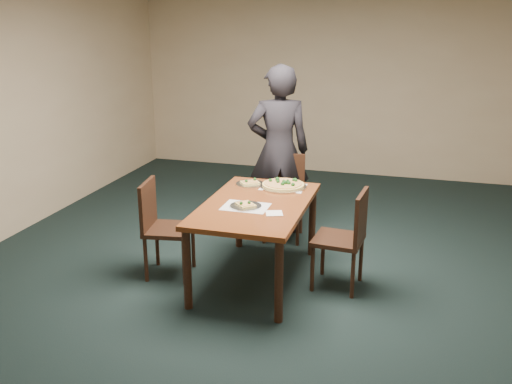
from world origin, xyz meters
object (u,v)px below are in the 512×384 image
(chair_left, at_px, (160,223))
(pizza_pan, at_px, (283,185))
(chair_far, at_px, (284,191))
(slice_plate_far, at_px, (250,183))
(diner, at_px, (279,151))
(dining_table, at_px, (256,212))
(chair_right, at_px, (347,234))
(slice_plate_near, at_px, (246,205))

(chair_left, xyz_separation_m, pizza_pan, (1.01, 0.67, 0.26))
(chair_far, distance_m, chair_left, 1.54)
(pizza_pan, distance_m, slice_plate_far, 0.34)
(chair_far, relative_size, diner, 0.49)
(dining_table, xyz_separation_m, pizza_pan, (0.12, 0.53, 0.12))
(chair_right, bearing_deg, slice_plate_far, -109.45)
(chair_left, bearing_deg, dining_table, -90.00)
(slice_plate_near, bearing_deg, dining_table, 67.47)
(chair_left, bearing_deg, slice_plate_near, -98.62)
(dining_table, relative_size, chair_left, 1.65)
(chair_far, bearing_deg, pizza_pan, -83.97)
(diner, bearing_deg, dining_table, 75.35)
(chair_left, xyz_separation_m, diner, (0.77, 1.39, 0.42))
(chair_left, relative_size, slice_plate_far, 3.25)
(chair_right, xyz_separation_m, diner, (-0.93, 1.19, 0.42))
(dining_table, xyz_separation_m, slice_plate_near, (-0.06, -0.13, 0.11))
(diner, distance_m, slice_plate_near, 1.39)
(slice_plate_near, distance_m, slice_plate_far, 0.68)
(diner, relative_size, slice_plate_far, 6.67)
(diner, distance_m, pizza_pan, 0.77)
(chair_far, xyz_separation_m, slice_plate_near, (-0.05, -1.26, 0.25))
(chair_right, bearing_deg, chair_far, -137.18)
(chair_far, xyz_separation_m, diner, (-0.10, 0.12, 0.42))
(slice_plate_far, bearing_deg, slice_plate_near, -76.35)
(chair_far, xyz_separation_m, chair_right, (0.83, -1.06, 0.00))
(diner, bearing_deg, slice_plate_far, 61.77)
(dining_table, xyz_separation_m, chair_far, (-0.01, 1.12, -0.14))
(dining_table, distance_m, slice_plate_near, 0.18)
(pizza_pan, height_order, slice_plate_near, pizza_pan)
(chair_right, bearing_deg, pizza_pan, -119.09)
(slice_plate_near, height_order, slice_plate_far, same)
(chair_far, bearing_deg, dining_table, -96.06)
(chair_far, relative_size, pizza_pan, 2.00)
(chair_left, height_order, chair_right, same)
(dining_table, bearing_deg, diner, 94.98)
(chair_right, distance_m, slice_plate_near, 0.93)
(pizza_pan, xyz_separation_m, slice_plate_near, (-0.18, -0.67, -0.01))
(dining_table, relative_size, chair_far, 1.65)
(dining_table, xyz_separation_m, chair_left, (-0.88, -0.14, -0.14))
(chair_far, distance_m, pizza_pan, 0.66)
(dining_table, bearing_deg, slice_plate_near, -112.53)
(diner, xyz_separation_m, slice_plate_near, (0.05, -1.38, -0.17))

